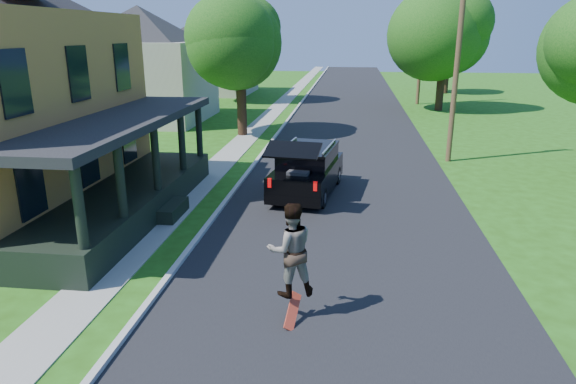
# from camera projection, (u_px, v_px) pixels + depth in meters

# --- Properties ---
(ground) EXTENTS (140.00, 140.00, 0.00)m
(ground) POSITION_uv_depth(u_px,v_px,m) (338.00, 335.00, 9.86)
(ground) COLOR #244F0F
(ground) RESTS_ON ground
(street) EXTENTS (8.00, 120.00, 0.02)m
(street) POSITION_uv_depth(u_px,v_px,m) (349.00, 136.00, 28.80)
(street) COLOR black
(street) RESTS_ON ground
(curb) EXTENTS (0.15, 120.00, 0.12)m
(curb) POSITION_uv_depth(u_px,v_px,m) (278.00, 134.00, 29.28)
(curb) COLOR #ABABA6
(curb) RESTS_ON ground
(sidewalk) EXTENTS (1.30, 120.00, 0.03)m
(sidewalk) POSITION_uv_depth(u_px,v_px,m) (251.00, 134.00, 29.46)
(sidewalk) COLOR gray
(sidewalk) RESTS_ON ground
(front_walk) EXTENTS (6.50, 1.20, 0.03)m
(front_walk) POSITION_uv_depth(u_px,v_px,m) (51.00, 212.00, 16.66)
(front_walk) COLOR gray
(front_walk) RESTS_ON ground
(neighbor_house_mid) EXTENTS (12.78, 12.78, 8.30)m
(neighbor_house_mid) POSITION_uv_depth(u_px,v_px,m) (141.00, 55.00, 32.93)
(neighbor_house_mid) COLOR #B4AE9F
(neighbor_house_mid) RESTS_ON ground
(neighbor_house_far) EXTENTS (12.78, 12.78, 8.30)m
(neighbor_house_far) POSITION_uv_depth(u_px,v_px,m) (208.00, 48.00, 48.09)
(neighbor_house_far) COLOR #B4AE9F
(neighbor_house_far) RESTS_ON ground
(black_suv) EXTENTS (2.43, 5.04, 2.26)m
(black_suv) POSITION_uv_depth(u_px,v_px,m) (307.00, 170.00, 18.29)
(black_suv) COLOR black
(black_suv) RESTS_ON ground
(skateboarder) EXTENTS (1.14, 1.02, 1.94)m
(skateboarder) POSITION_uv_depth(u_px,v_px,m) (291.00, 250.00, 10.11)
(skateboarder) COLOR black
(skateboarder) RESTS_ON ground
(skateboard) EXTENTS (0.28, 0.75, 0.57)m
(skateboard) POSITION_uv_depth(u_px,v_px,m) (293.00, 312.00, 10.22)
(skateboard) COLOR #A9240E
(skateboard) RESTS_ON ground
(tree_left_mid) EXTENTS (6.94, 6.73, 8.38)m
(tree_left_mid) POSITION_uv_depth(u_px,v_px,m) (239.00, 35.00, 27.47)
(tree_left_mid) COLOR black
(tree_left_mid) RESTS_ON ground
(tree_left_far) EXTENTS (7.45, 7.64, 9.17)m
(tree_left_far) POSITION_uv_depth(u_px,v_px,m) (238.00, 27.00, 41.51)
(tree_left_far) COLOR black
(tree_left_far) RESTS_ON ground
(tree_right_mid) EXTENTS (6.27, 6.18, 9.51)m
(tree_right_mid) POSITION_uv_depth(u_px,v_px,m) (445.00, 25.00, 36.54)
(tree_right_mid) COLOR black
(tree_right_mid) RESTS_ON ground
(tree_right_far) EXTENTS (5.19, 4.93, 7.35)m
(tree_right_far) POSITION_uv_depth(u_px,v_px,m) (449.00, 41.00, 47.64)
(tree_right_far) COLOR black
(tree_right_far) RESTS_ON ground
(utility_pole_near) EXTENTS (1.44, 0.44, 8.55)m
(utility_pole_near) POSITION_uv_depth(u_px,v_px,m) (457.00, 61.00, 21.88)
(utility_pole_near) COLOR #4F3124
(utility_pole_near) RESTS_ON ground
(utility_pole_far) EXTENTS (1.62, 0.63, 10.65)m
(utility_pole_far) POSITION_uv_depth(u_px,v_px,m) (422.00, 34.00, 40.04)
(utility_pole_far) COLOR #4F3124
(utility_pole_far) RESTS_ON ground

